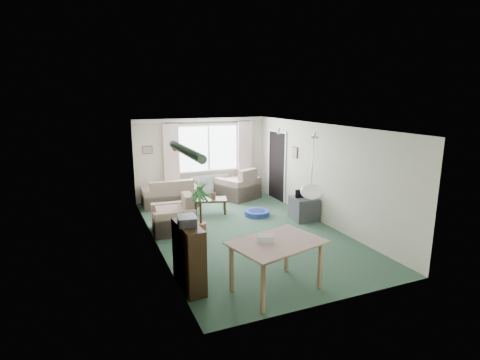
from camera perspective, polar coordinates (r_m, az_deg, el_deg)
name	(u,v)px	position (r m, az deg, el deg)	size (l,w,h in m)	color
ground	(245,232)	(8.64, 0.78, -7.87)	(6.50, 6.50, 0.00)	#2C4A37
window	(208,148)	(11.29, -4.84, 4.85)	(1.80, 0.03, 1.30)	white
curtain_rod	(209,122)	(11.13, -4.78, 8.73)	(2.60, 0.03, 0.03)	black
curtain_left	(171,159)	(10.93, -10.40, 3.21)	(0.45, 0.08, 2.00)	beige
curtain_right	(245,154)	(11.63, 0.75, 3.98)	(0.45, 0.08, 2.00)	beige
radiator	(209,184)	(11.45, -4.67, -0.63)	(1.20, 0.10, 0.55)	white
doorway	(277,166)	(11.12, 5.66, 2.11)	(0.03, 0.95, 2.00)	black
pendant_lamp	(311,191)	(6.35, 10.80, -1.71)	(0.36, 0.36, 0.36)	white
tinsel_garland	(186,151)	(5.33, -8.28, 4.41)	(1.60, 1.60, 0.12)	#196626
bauble_cluster_a	(279,129)	(9.50, 5.89, 7.72)	(0.20, 0.20, 0.20)	silver
bauble_cluster_b	(316,133)	(8.64, 11.49, 7.04)	(0.20, 0.20, 0.20)	silver
wall_picture_back	(147,150)	(10.87, -13.93, 4.48)	(0.28, 0.03, 0.22)	brown
wall_picture_right	(295,152)	(10.17, 8.38, 4.18)	(0.03, 0.24, 0.30)	brown
sofa	(170,192)	(10.72, -10.55, -1.82)	(1.55, 0.82, 0.77)	beige
armchair_corner	(238,183)	(11.26, -0.33, -0.46)	(1.05, 0.99, 0.94)	beige
armchair_left	(173,213)	(8.67, -10.19, -5.03)	(0.95, 0.90, 0.85)	beige
coffee_table	(210,206)	(9.94, -4.57, -3.94)	(0.87, 0.48, 0.39)	black
photo_frame	(213,196)	(9.84, -4.07, -2.44)	(0.12, 0.02, 0.16)	brown
bookshelf	(189,256)	(6.15, -7.80, -11.45)	(0.29, 0.87, 1.07)	black
hifi_box	(187,220)	(5.92, -8.09, -6.13)	(0.28, 0.35, 0.14)	#353439
houseplant	(200,206)	(8.43, -6.04, -4.03)	(0.53, 0.53, 1.23)	#1D5424
dining_table	(276,267)	(6.09, 5.53, -13.00)	(1.29, 0.86, 0.81)	tan
gift_box	(265,239)	(5.89, 3.89, -8.94)	(0.25, 0.18, 0.12)	white
tv_cube	(304,208)	(9.50, 9.68, -4.30)	(0.57, 0.63, 0.57)	#323237
pet_bed	(257,213)	(9.75, 2.59, -5.04)	(0.64, 0.64, 0.13)	navy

